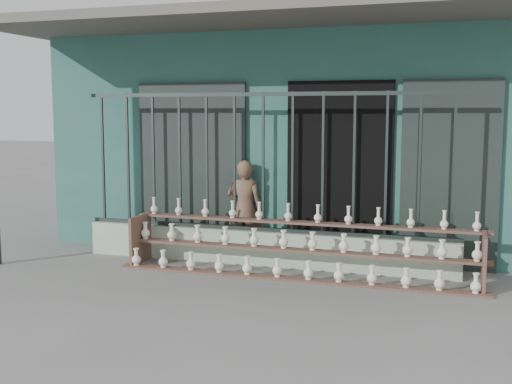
% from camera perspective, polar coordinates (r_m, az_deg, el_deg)
% --- Properties ---
extents(ground, '(60.00, 60.00, 0.00)m').
position_cam_1_polar(ground, '(7.29, -2.45, -8.77)').
color(ground, slate).
extents(workshop_building, '(7.40, 6.60, 3.21)m').
position_cam_1_polar(workshop_building, '(11.08, 5.19, 5.19)').
color(workshop_building, '#2D5F55').
rests_on(workshop_building, ground).
extents(parapet_wall, '(5.00, 0.20, 0.45)m').
position_cam_1_polar(parapet_wall, '(8.43, 0.63, -4.99)').
color(parapet_wall, '#B5CCAF').
rests_on(parapet_wall, ground).
extents(security_fence, '(5.00, 0.04, 1.80)m').
position_cam_1_polar(security_fence, '(8.27, 0.64, 2.65)').
color(security_fence, '#283330').
rests_on(security_fence, parapet_wall).
extents(shelf_rack, '(4.50, 0.68, 0.85)m').
position_cam_1_polar(shelf_rack, '(7.86, 3.71, -4.89)').
color(shelf_rack, brown).
rests_on(shelf_rack, ground).
extents(elderly_woman, '(0.53, 0.38, 1.35)m').
position_cam_1_polar(elderly_woman, '(8.78, -1.01, -1.52)').
color(elderly_woman, brown).
rests_on(elderly_woman, ground).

